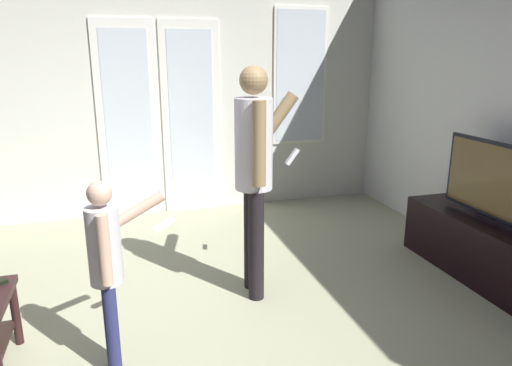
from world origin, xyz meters
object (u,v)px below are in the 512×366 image
at_px(flat_screen_tv, 505,185).
at_px(person_adult, 255,164).
at_px(person_child, 108,260).
at_px(tv_stand, 495,255).

bearing_deg(flat_screen_tv, person_adult, 167.77).
bearing_deg(person_adult, person_child, -147.90).
distance_m(tv_stand, flat_screen_tv, 0.56).
bearing_deg(person_child, tv_stand, 4.79).
height_order(person_adult, person_child, person_adult).
bearing_deg(tv_stand, person_child, -175.21).
relative_size(flat_screen_tv, person_adult, 0.72).
bearing_deg(person_adult, flat_screen_tv, -12.23).
height_order(flat_screen_tv, person_adult, person_adult).
distance_m(flat_screen_tv, person_adult, 1.87).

